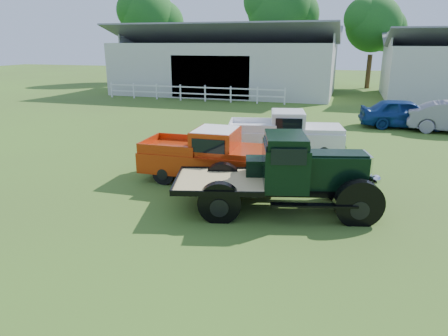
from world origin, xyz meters
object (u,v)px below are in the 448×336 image
(red_pickup, at_px, (213,155))
(misc_car_blue, at_px, (404,113))
(white_pickup, at_px, (285,133))
(vintage_flatbed, at_px, (280,173))

(red_pickup, distance_m, misc_car_blue, 12.80)
(white_pickup, height_order, misc_car_blue, white_pickup)
(vintage_flatbed, xyz_separation_m, white_pickup, (-0.73, 5.63, -0.18))
(white_pickup, bearing_deg, red_pickup, -124.36)
(white_pickup, bearing_deg, misc_car_blue, 42.23)
(red_pickup, height_order, white_pickup, red_pickup)
(vintage_flatbed, distance_m, misc_car_blue, 13.30)
(red_pickup, height_order, misc_car_blue, red_pickup)
(misc_car_blue, bearing_deg, red_pickup, 140.62)
(vintage_flatbed, bearing_deg, red_pickup, 130.10)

